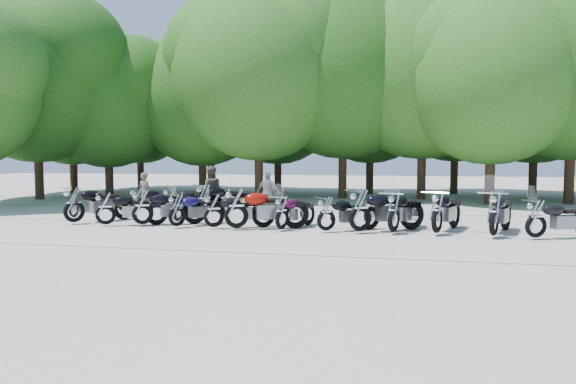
% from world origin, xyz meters
% --- Properties ---
extents(ground, '(90.00, 90.00, 0.00)m').
position_xyz_m(ground, '(0.00, 0.00, 0.00)').
color(ground, '#A39D94').
rests_on(ground, ground).
extents(tree_0, '(7.50, 7.50, 9.21)m').
position_xyz_m(tree_0, '(-15.42, 12.98, 5.45)').
color(tree_0, '#3A2614').
rests_on(tree_0, ground).
extents(tree_1, '(6.97, 6.97, 8.55)m').
position_xyz_m(tree_1, '(-12.04, 11.24, 5.06)').
color(tree_1, '#3A2614').
rests_on(tree_1, ground).
extents(tree_2, '(7.31, 7.31, 8.97)m').
position_xyz_m(tree_2, '(-7.25, 12.84, 5.31)').
color(tree_2, '#3A2614').
rests_on(tree_2, ground).
extents(tree_3, '(8.70, 8.70, 10.67)m').
position_xyz_m(tree_3, '(-3.57, 11.24, 6.32)').
color(tree_3, '#3A2614').
rests_on(tree_3, ground).
extents(tree_4, '(9.13, 9.13, 11.20)m').
position_xyz_m(tree_4, '(0.54, 13.09, 6.64)').
color(tree_4, '#3A2614').
rests_on(tree_4, ground).
extents(tree_5, '(9.04, 9.04, 11.10)m').
position_xyz_m(tree_5, '(4.61, 13.20, 6.57)').
color(tree_5, '#3A2614').
rests_on(tree_5, ground).
extents(tree_6, '(8.00, 8.00, 9.82)m').
position_xyz_m(tree_6, '(7.55, 10.82, 5.81)').
color(tree_6, '#3A2614').
rests_on(tree_6, ground).
extents(tree_7, '(8.79, 8.79, 10.79)m').
position_xyz_m(tree_7, '(11.20, 11.78, 6.39)').
color(tree_7, '#3A2614').
rests_on(tree_7, ground).
extents(tree_9, '(7.59, 7.59, 9.32)m').
position_xyz_m(tree_9, '(-13.53, 17.59, 5.52)').
color(tree_9, '#3A2614').
rests_on(tree_9, ground).
extents(tree_10, '(7.78, 7.78, 9.55)m').
position_xyz_m(tree_10, '(-8.29, 16.97, 5.66)').
color(tree_10, '#3A2614').
rests_on(tree_10, ground).
extents(tree_11, '(7.56, 7.56, 9.28)m').
position_xyz_m(tree_11, '(-3.76, 16.43, 5.49)').
color(tree_11, '#3A2614').
rests_on(tree_11, ground).
extents(tree_12, '(7.88, 7.88, 9.67)m').
position_xyz_m(tree_12, '(1.80, 16.47, 5.72)').
color(tree_12, '#3A2614').
rests_on(tree_12, ground).
extents(tree_13, '(8.31, 8.31, 10.20)m').
position_xyz_m(tree_13, '(6.69, 17.47, 6.04)').
color(tree_13, '#3A2614').
rests_on(tree_13, ground).
extents(tree_14, '(8.02, 8.02, 9.84)m').
position_xyz_m(tree_14, '(10.68, 16.09, 5.83)').
color(tree_14, '#3A2614').
rests_on(tree_14, ground).
extents(tree_17, '(8.31, 8.31, 10.20)m').
position_xyz_m(tree_17, '(-14.68, 9.00, 6.04)').
color(tree_17, '#3A2614').
rests_on(tree_17, ground).
extents(motorcycle_0, '(1.93, 2.48, 1.39)m').
position_xyz_m(motorcycle_0, '(-6.95, 0.65, 0.69)').
color(motorcycle_0, black).
rests_on(motorcycle_0, ground).
extents(motorcycle_1, '(2.24, 1.52, 1.23)m').
position_xyz_m(motorcycle_1, '(-5.67, 0.40, 0.61)').
color(motorcycle_1, black).
rests_on(motorcycle_1, ground).
extents(motorcycle_2, '(2.31, 1.83, 1.30)m').
position_xyz_m(motorcycle_2, '(-4.53, 0.66, 0.65)').
color(motorcycle_2, black).
rests_on(motorcycle_2, ground).
extents(motorcycle_3, '(1.68, 2.15, 1.21)m').
position_xyz_m(motorcycle_3, '(-3.30, 0.51, 0.60)').
color(motorcycle_3, '#0F0E3E').
rests_on(motorcycle_3, ground).
extents(motorcycle_4, '(2.22, 1.54, 1.22)m').
position_xyz_m(motorcycle_4, '(-2.11, 0.54, 0.61)').
color(motorcycle_4, black).
rests_on(motorcycle_4, ground).
extents(motorcycle_5, '(2.63, 1.74, 1.43)m').
position_xyz_m(motorcycle_5, '(-1.36, 0.46, 0.72)').
color(motorcycle_5, '#8C0F05').
rests_on(motorcycle_5, ground).
extents(motorcycle_6, '(1.37, 2.18, 1.18)m').
position_xyz_m(motorcycle_6, '(-0.00, 0.59, 0.59)').
color(motorcycle_6, '#3C0827').
rests_on(motorcycle_6, ground).
extents(motorcycle_7, '(2.06, 1.78, 1.19)m').
position_xyz_m(motorcycle_7, '(1.34, 0.51, 0.59)').
color(motorcycle_7, black).
rests_on(motorcycle_7, ground).
extents(motorcycle_8, '(2.52, 2.16, 1.45)m').
position_xyz_m(motorcycle_8, '(2.32, 0.54, 0.72)').
color(motorcycle_8, black).
rests_on(motorcycle_8, ground).
extents(motorcycle_9, '(1.55, 2.52, 1.37)m').
position_xyz_m(motorcycle_9, '(3.26, 0.62, 0.68)').
color(motorcycle_9, black).
rests_on(motorcycle_9, ground).
extents(motorcycle_10, '(1.61, 2.62, 1.42)m').
position_xyz_m(motorcycle_10, '(4.45, 0.64, 0.71)').
color(motorcycle_10, black).
rests_on(motorcycle_10, ground).
extents(motorcycle_11, '(1.62, 2.67, 1.45)m').
position_xyz_m(motorcycle_11, '(5.92, 0.44, 0.72)').
color(motorcycle_11, black).
rests_on(motorcycle_11, ground).
extents(motorcycle_12, '(2.24, 1.42, 1.22)m').
position_xyz_m(motorcycle_12, '(6.97, 0.38, 0.61)').
color(motorcycle_12, black).
rests_on(motorcycle_12, ground).
extents(motorcycle_13, '(2.01, 1.89, 1.20)m').
position_xyz_m(motorcycle_13, '(-6.06, 3.23, 0.60)').
color(motorcycle_13, black).
rests_on(motorcycle_13, ground).
extents(motorcycle_14, '(2.29, 1.38, 1.24)m').
position_xyz_m(motorcycle_14, '(-4.67, 3.12, 0.62)').
color(motorcycle_14, black).
rests_on(motorcycle_14, ground).
extents(motorcycle_15, '(1.92, 2.45, 1.37)m').
position_xyz_m(motorcycle_15, '(-3.47, 3.27, 0.69)').
color(motorcycle_15, black).
rests_on(motorcycle_15, ground).
extents(rider_0, '(0.66, 0.51, 1.59)m').
position_xyz_m(rider_0, '(-6.22, 4.09, 0.80)').
color(rider_0, brown).
rests_on(rider_0, ground).
extents(rider_1, '(1.09, 0.97, 1.85)m').
position_xyz_m(rider_1, '(-3.62, 4.35, 0.93)').
color(rider_1, brown).
rests_on(rider_1, ground).
extents(rider_2, '(1.03, 0.63, 1.65)m').
position_xyz_m(rider_2, '(-1.49, 4.86, 0.82)').
color(rider_2, '#949396').
rests_on(rider_2, ground).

